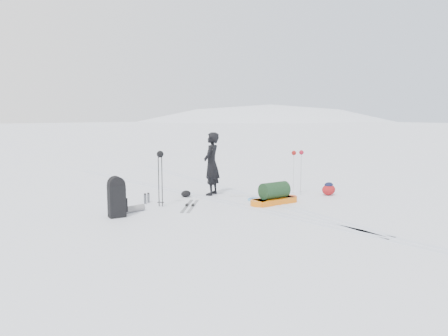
{
  "coord_description": "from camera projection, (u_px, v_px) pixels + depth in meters",
  "views": [
    {
      "loc": [
        -7.54,
        -9.48,
        2.52
      ],
      "look_at": [
        0.09,
        0.14,
        0.95
      ],
      "focal_mm": 35.0,
      "sensor_mm": 36.0,
      "label": 1
    }
  ],
  "objects": [
    {
      "name": "ski_poles_silver",
      "position": [
        298.0,
        158.0,
        13.19
      ],
      "size": [
        0.44,
        0.17,
        1.38
      ],
      "rotation": [
        0.0,
        0.0,
        0.06
      ],
      "color": "silver",
      "rests_on": "ground"
    },
    {
      "name": "touring_skis_white",
      "position": [
        262.0,
        195.0,
        13.24
      ],
      "size": [
        1.73,
        1.46,
        0.07
      ],
      "rotation": [
        0.0,
        0.0,
        -0.67
      ],
      "color": "silver",
      "rests_on": "ground"
    },
    {
      "name": "touring_skis_grey",
      "position": [
        190.0,
        206.0,
        11.78
      ],
      "size": [
        1.3,
        1.36,
        0.06
      ],
      "rotation": [
        0.0,
        0.0,
        0.82
      ],
      "color": "#989AA0",
      "rests_on": "ground"
    },
    {
      "name": "ski_poles_black",
      "position": [
        160.0,
        161.0,
        11.62
      ],
      "size": [
        0.19,
        0.19,
        1.51
      ],
      "rotation": [
        0.0,
        0.0,
        0.14
      ],
      "color": "black",
      "rests_on": "ground"
    },
    {
      "name": "thermos_pair",
      "position": [
        147.0,
        198.0,
        12.18
      ],
      "size": [
        0.26,
        0.22,
        0.29
      ],
      "rotation": [
        0.0,
        0.0,
        -0.13
      ],
      "color": "#55585C",
      "rests_on": "ground"
    },
    {
      "name": "expedition_rucksack",
      "position": [
        119.0,
        198.0,
        10.57
      ],
      "size": [
        1.09,
        0.53,
        1.0
      ],
      "rotation": [
        0.0,
        0.0,
        -0.17
      ],
      "color": "black",
      "rests_on": "ground"
    },
    {
      "name": "rope_coil",
      "position": [
        255.0,
        199.0,
        12.61
      ],
      "size": [
        0.51,
        0.51,
        0.05
      ],
      "rotation": [
        0.0,
        0.0,
        -0.22
      ],
      "color": "#5FB8E7",
      "rests_on": "ground"
    },
    {
      "name": "ski_tracks",
      "position": [
        223.0,
        195.0,
        13.39
      ],
      "size": [
        3.38,
        17.97,
        0.01
      ],
      "color": "silver",
      "rests_on": "ground"
    },
    {
      "name": "skier",
      "position": [
        212.0,
        164.0,
        13.31
      ],
      "size": [
        0.84,
        0.77,
        1.92
      ],
      "primitive_type": "imported",
      "rotation": [
        0.0,
        0.0,
        3.73
      ],
      "color": "black",
      "rests_on": "ground"
    },
    {
      "name": "small_daypack",
      "position": [
        329.0,
        189.0,
        13.35
      ],
      "size": [
        0.47,
        0.35,
        0.4
      ],
      "rotation": [
        0.0,
        0.0,
        0.01
      ],
      "color": "maroon",
      "rests_on": "ground"
    },
    {
      "name": "ground",
      "position": [
        225.0,
        202.0,
        12.33
      ],
      "size": [
        200.0,
        200.0,
        0.0
      ],
      "primitive_type": "plane",
      "color": "white",
      "rests_on": "ground"
    },
    {
      "name": "pulk_sled",
      "position": [
        274.0,
        195.0,
        12.1
      ],
      "size": [
        1.59,
        0.59,
        0.6
      ],
      "rotation": [
        0.0,
        0.0,
        -0.07
      ],
      "color": "orange",
      "rests_on": "ground"
    },
    {
      "name": "stuff_sack",
      "position": [
        186.0,
        194.0,
        13.07
      ],
      "size": [
        0.37,
        0.31,
        0.2
      ],
      "rotation": [
        0.0,
        0.0,
        -0.28
      ],
      "color": "black",
      "rests_on": "ground"
    }
  ]
}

